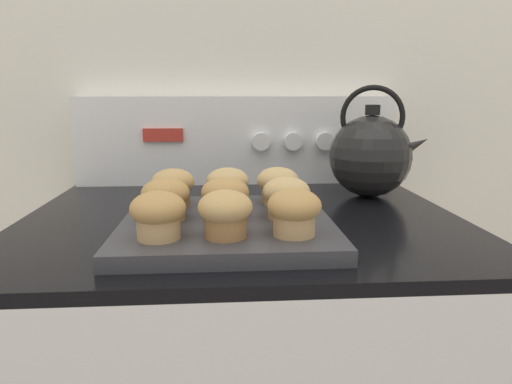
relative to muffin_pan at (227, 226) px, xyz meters
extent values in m
cube|color=silver|center=(0.03, 0.45, 0.30)|extent=(8.00, 0.05, 2.40)
cube|color=black|center=(0.03, 0.11, -0.02)|extent=(0.74, 0.62, 0.02)
cube|color=white|center=(0.03, 0.40, 0.09)|extent=(0.72, 0.05, 0.20)
cube|color=#B72D23|center=(-0.14, 0.36, 0.10)|extent=(0.09, 0.01, 0.03)
cylinder|color=white|center=(0.08, 0.36, 0.09)|extent=(0.04, 0.02, 0.04)
cylinder|color=white|center=(0.15, 0.36, 0.09)|extent=(0.04, 0.02, 0.04)
cylinder|color=white|center=(0.22, 0.36, 0.09)|extent=(0.04, 0.02, 0.04)
cylinder|color=white|center=(0.30, 0.36, 0.09)|extent=(0.04, 0.02, 0.04)
cube|color=#38383D|center=(0.00, 0.00, 0.00)|extent=(0.31, 0.31, 0.02)
cylinder|color=tan|center=(-0.09, -0.09, 0.03)|extent=(0.06, 0.06, 0.03)
ellipsoid|color=tan|center=(-0.09, -0.09, 0.05)|extent=(0.07, 0.07, 0.04)
cylinder|color=olive|center=(0.00, -0.09, 0.03)|extent=(0.06, 0.06, 0.03)
ellipsoid|color=tan|center=(0.00, -0.09, 0.05)|extent=(0.07, 0.07, 0.04)
cylinder|color=tan|center=(0.09, -0.09, 0.03)|extent=(0.06, 0.06, 0.03)
ellipsoid|color=tan|center=(0.09, -0.09, 0.05)|extent=(0.07, 0.07, 0.04)
cylinder|color=tan|center=(-0.09, 0.00, 0.03)|extent=(0.06, 0.06, 0.03)
ellipsoid|color=tan|center=(-0.09, 0.00, 0.05)|extent=(0.07, 0.07, 0.04)
cylinder|color=#A37A4C|center=(0.00, 0.00, 0.03)|extent=(0.06, 0.06, 0.03)
ellipsoid|color=tan|center=(0.00, 0.00, 0.05)|extent=(0.07, 0.07, 0.04)
cylinder|color=tan|center=(0.09, 0.00, 0.03)|extent=(0.06, 0.06, 0.03)
ellipsoid|color=tan|center=(0.09, 0.00, 0.05)|extent=(0.07, 0.07, 0.04)
cylinder|color=olive|center=(-0.09, 0.09, 0.03)|extent=(0.06, 0.06, 0.03)
ellipsoid|color=tan|center=(-0.09, 0.09, 0.05)|extent=(0.07, 0.07, 0.04)
cylinder|color=olive|center=(0.00, 0.09, 0.03)|extent=(0.06, 0.06, 0.03)
ellipsoid|color=tan|center=(0.00, 0.09, 0.05)|extent=(0.07, 0.07, 0.04)
cylinder|color=tan|center=(0.09, 0.09, 0.03)|extent=(0.06, 0.06, 0.03)
ellipsoid|color=tan|center=(0.09, 0.09, 0.05)|extent=(0.07, 0.07, 0.04)
sphere|color=black|center=(0.29, 0.23, 0.07)|extent=(0.16, 0.16, 0.16)
cylinder|color=black|center=(0.29, 0.23, 0.16)|extent=(0.03, 0.03, 0.02)
cone|color=black|center=(0.36, 0.21, 0.09)|extent=(0.09, 0.06, 0.07)
torus|color=black|center=(0.29, 0.23, 0.15)|extent=(0.12, 0.05, 0.12)
camera|label=1|loc=(0.00, -0.66, 0.19)|focal=32.00mm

